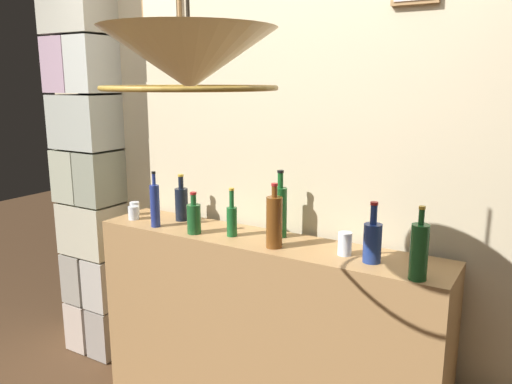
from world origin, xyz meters
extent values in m
cube|color=beige|center=(0.00, 1.10, 1.40)|extent=(3.52, 0.08, 2.81)
cube|color=#9E7547|center=(-0.77, 1.05, 2.19)|extent=(0.27, 0.03, 0.19)
cube|color=beige|center=(-0.77, 1.03, 2.19)|extent=(0.24, 0.01, 0.16)
cube|color=#BBA898|center=(-1.43, 0.96, 0.17)|extent=(0.18, 0.32, 0.33)
cube|color=gray|center=(-1.22, 0.96, 0.17)|extent=(0.18, 0.32, 0.33)
cube|color=gray|center=(-1.43, 0.96, 0.52)|extent=(0.18, 0.32, 0.33)
cube|color=#A9A399|center=(-1.22, 0.96, 0.52)|extent=(0.19, 0.32, 0.33)
cube|color=#B4AF94|center=(-1.33, 0.96, 0.86)|extent=(0.39, 0.32, 0.33)
cube|color=#A0A389|center=(-1.43, 0.96, 1.20)|extent=(0.21, 0.32, 0.33)
cube|color=gray|center=(-1.22, 0.96, 1.20)|extent=(0.19, 0.32, 0.33)
cube|color=#A2A69A|center=(-1.33, 0.96, 1.55)|extent=(0.40, 0.32, 0.33)
cube|color=#AC8B9E|center=(-1.43, 0.96, 1.89)|extent=(0.20, 0.32, 0.33)
cube|color=beige|center=(-1.22, 0.96, 1.89)|extent=(0.20, 0.32, 0.33)
cube|color=#B3B09D|center=(-1.33, 0.96, 2.24)|extent=(0.41, 0.32, 0.33)
cube|color=#9E7547|center=(0.00, 0.84, 0.51)|extent=(1.87, 0.36, 1.03)
cylinder|color=#185221|center=(0.06, 0.93, 1.15)|extent=(0.07, 0.07, 0.25)
cylinder|color=#185221|center=(0.06, 0.93, 1.32)|extent=(0.03, 0.03, 0.08)
cylinder|color=black|center=(0.06, 0.93, 1.36)|extent=(0.03, 0.03, 0.01)
cylinder|color=navy|center=(-0.60, 0.74, 1.14)|extent=(0.05, 0.05, 0.23)
cylinder|color=navy|center=(-0.60, 0.74, 1.29)|extent=(0.02, 0.02, 0.06)
cylinder|color=black|center=(-0.60, 0.74, 1.32)|extent=(0.02, 0.02, 0.01)
cylinder|color=brown|center=(0.12, 0.76, 1.15)|extent=(0.08, 0.08, 0.24)
cylinder|color=brown|center=(0.12, 0.76, 1.30)|extent=(0.03, 0.03, 0.05)
cylinder|color=maroon|center=(0.12, 0.76, 1.33)|extent=(0.03, 0.03, 0.01)
cylinder|color=#194D22|center=(-0.35, 0.75, 1.10)|extent=(0.07, 0.07, 0.15)
cylinder|color=#194D22|center=(-0.35, 0.75, 1.21)|extent=(0.03, 0.03, 0.05)
cylinder|color=maroon|center=(-0.35, 0.75, 1.24)|extent=(0.03, 0.03, 0.01)
cylinder|color=navy|center=(0.58, 0.81, 1.11)|extent=(0.08, 0.08, 0.17)
cylinder|color=navy|center=(0.58, 0.81, 1.24)|extent=(0.03, 0.03, 0.09)
cylinder|color=maroon|center=(0.58, 0.81, 1.29)|extent=(0.03, 0.03, 0.01)
cylinder|color=#1A5424|center=(0.80, 0.71, 1.14)|extent=(0.07, 0.07, 0.23)
cylinder|color=#1A5424|center=(0.80, 0.71, 1.28)|extent=(0.02, 0.02, 0.06)
cylinder|color=#B7932D|center=(0.80, 0.71, 1.32)|extent=(0.03, 0.03, 0.01)
cylinder|color=#175424|center=(-0.15, 0.81, 1.10)|extent=(0.05, 0.05, 0.15)
cylinder|color=#175424|center=(-0.15, 0.81, 1.22)|extent=(0.02, 0.02, 0.09)
cylinder|color=#B7932D|center=(-0.15, 0.81, 1.27)|extent=(0.03, 0.03, 0.01)
cylinder|color=black|center=(-0.56, 0.92, 1.12)|extent=(0.07, 0.07, 0.18)
cylinder|color=black|center=(-0.56, 0.92, 1.24)|extent=(0.03, 0.03, 0.07)
cylinder|color=#B7932D|center=(-0.56, 0.92, 1.28)|extent=(0.03, 0.03, 0.01)
cylinder|color=silver|center=(-0.81, 0.79, 1.07)|extent=(0.06, 0.06, 0.08)
cylinder|color=silver|center=(0.44, 0.84, 1.08)|extent=(0.06, 0.06, 0.11)
cylinder|color=silver|center=(-0.88, 0.87, 1.07)|extent=(0.06, 0.06, 0.08)
cone|color=beige|center=(0.21, 0.04, 1.87)|extent=(0.55, 0.55, 0.19)
torus|color=#AD8433|center=(0.21, 0.04, 1.78)|extent=(0.56, 0.56, 0.02)
camera|label=1|loc=(1.23, -1.26, 1.80)|focal=35.85mm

